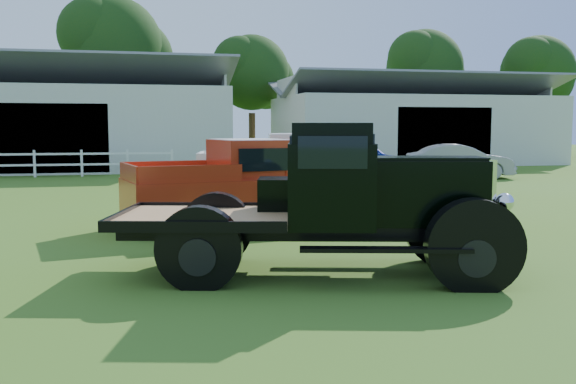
{
  "coord_description": "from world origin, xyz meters",
  "views": [
    {
      "loc": [
        -2.4,
        -10.13,
        2.24
      ],
      "look_at": [
        0.2,
        1.2,
        1.05
      ],
      "focal_mm": 40.0,
      "sensor_mm": 36.0,
      "label": 1
    }
  ],
  "objects": [
    {
      "name": "misc_car_blue",
      "position": [
        5.91,
        14.11,
        0.91
      ],
      "size": [
        5.44,
        2.47,
        1.81
      ],
      "primitive_type": "imported",
      "rotation": [
        0.0,
        0.0,
        1.51
      ],
      "color": "navy",
      "rests_on": "ground"
    },
    {
      "name": "vintage_flatbed",
      "position": [
        0.25,
        -0.89,
        1.15
      ],
      "size": [
        6.17,
        3.63,
        2.29
      ],
      "primitive_type": null,
      "rotation": [
        0.0,
        0.0,
        -0.25
      ],
      "color": "black",
      "rests_on": "ground"
    },
    {
      "name": "tree_c",
      "position": [
        5.0,
        33.0,
        4.5
      ],
      "size": [
        5.4,
        5.4,
        9.0
      ],
      "primitive_type": null,
      "color": "#133910",
      "rests_on": "ground"
    },
    {
      "name": "fence_rail",
      "position": [
        -8.0,
        20.0,
        0.6
      ],
      "size": [
        14.2,
        0.16,
        1.2
      ],
      "primitive_type": null,
      "color": "white",
      "rests_on": "ground"
    },
    {
      "name": "misc_car_grey",
      "position": [
        11.11,
        15.31,
        0.74
      ],
      "size": [
        4.72,
        2.66,
        1.47
      ],
      "primitive_type": "imported",
      "rotation": [
        0.0,
        0.0,
        1.31
      ],
      "color": "gray",
      "rests_on": "ground"
    },
    {
      "name": "tree_e",
      "position": [
        26.0,
        32.0,
        4.75
      ],
      "size": [
        5.7,
        5.7,
        9.5
      ],
      "primitive_type": null,
      "color": "#133910",
      "rests_on": "ground"
    },
    {
      "name": "shed_right",
      "position": [
        14.0,
        27.0,
        2.6
      ],
      "size": [
        16.8,
        9.2,
        5.2
      ],
      "primitive_type": null,
      "color": "#AAAC9A",
      "rests_on": "ground"
    },
    {
      "name": "tree_b",
      "position": [
        -4.0,
        34.0,
        5.75
      ],
      "size": [
        6.9,
        6.9,
        11.5
      ],
      "primitive_type": null,
      "color": "#133910",
      "rests_on": "ground"
    },
    {
      "name": "shed_left",
      "position": [
        -7.0,
        26.0,
        2.8
      ],
      "size": [
        18.8,
        10.2,
        5.6
      ],
      "primitive_type": null,
      "color": "#AAAC9A",
      "rests_on": "ground"
    },
    {
      "name": "tree_d",
      "position": [
        18.0,
        34.0,
        5.0
      ],
      "size": [
        6.0,
        6.0,
        10.0
      ],
      "primitive_type": null,
      "color": "#133910",
      "rests_on": "ground"
    },
    {
      "name": "red_pickup",
      "position": [
        -0.14,
        3.95,
        0.99
      ],
      "size": [
        5.74,
        3.09,
        1.98
      ],
      "primitive_type": null,
      "rotation": [
        0.0,
        0.0,
        0.19
      ],
      "color": "#B92E15",
      "rests_on": "ground"
    },
    {
      "name": "white_pickup",
      "position": [
        1.74,
        7.37,
        1.0
      ],
      "size": [
        5.74,
        3.01,
        2.0
      ],
      "primitive_type": null,
      "rotation": [
        0.0,
        0.0,
        -0.17
      ],
      "color": "silver",
      "rests_on": "ground"
    },
    {
      "name": "ground",
      "position": [
        0.0,
        0.0,
        0.0
      ],
      "size": [
        120.0,
        120.0,
        0.0
      ],
      "primitive_type": "plane",
      "color": "#456C16"
    }
  ]
}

